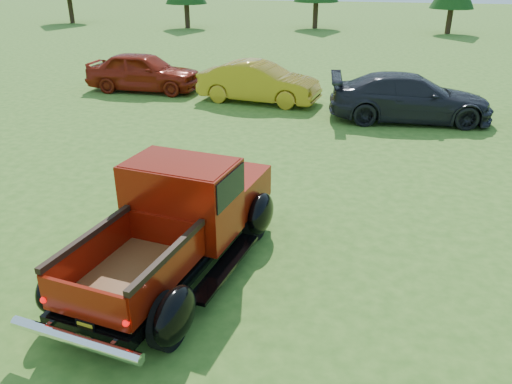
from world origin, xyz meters
TOP-DOWN VIEW (x-y plane):
  - ground at (0.00, 0.00)m, footprint 120.00×120.00m
  - pickup_truck at (-0.91, -0.42)m, footprint 2.58×4.62m
  - show_car_red at (-6.50, 10.06)m, footprint 4.11×1.72m
  - show_car_yellow at (-2.07, 9.45)m, footprint 4.15×1.87m
  - show_car_grey at (2.73, 8.40)m, footprint 4.84×2.41m

SIDE VIEW (x-z plane):
  - ground at x=0.00m, z-range 0.00..0.00m
  - show_car_yellow at x=-2.07m, z-range 0.00..1.32m
  - show_car_grey at x=2.73m, z-range 0.00..1.35m
  - show_car_red at x=-6.50m, z-range 0.00..1.39m
  - pickup_truck at x=-0.91m, z-range -0.04..1.60m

